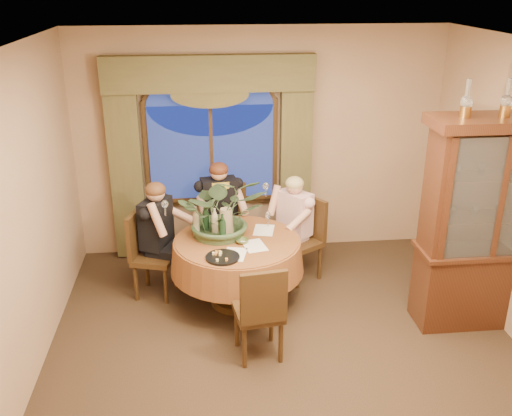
{
  "coord_description": "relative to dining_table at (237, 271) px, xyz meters",
  "views": [
    {
      "loc": [
        -0.74,
        -4.26,
        3.3
      ],
      "look_at": [
        -0.19,
        1.13,
        1.1
      ],
      "focal_mm": 40.0,
      "sensor_mm": 36.0,
      "label": 1
    }
  ],
  "objects": [
    {
      "name": "wine_glass_person_pink",
      "position": [
        0.36,
        0.3,
        0.46
      ],
      "size": [
        0.07,
        0.07,
        0.18
      ],
      "primitive_type": null,
      "color": "silver",
      "rests_on": "dining_table"
    },
    {
      "name": "tasting_paper_2",
      "position": [
        -0.05,
        -0.34,
        0.38
      ],
      "size": [
        0.28,
        0.34,
        0.0
      ],
      "primitive_type": "cube",
      "rotation": [
        0.0,
        0.0,
        -0.25
      ],
      "color": "white",
      "rests_on": "dining_table"
    },
    {
      "name": "swag_valance",
      "position": [
        -0.21,
        1.22,
        1.9
      ],
      "size": [
        2.45,
        0.16,
        0.42
      ],
      "primitive_type": null,
      "color": "#474325",
      "rests_on": "wall_back"
    },
    {
      "name": "chair_back_right",
      "position": [
        -0.02,
        0.95,
        0.1
      ],
      "size": [
        0.43,
        0.43,
        0.96
      ],
      "primitive_type": "cube",
      "rotation": [
        0.0,
        0.0,
        -3.13
      ],
      "color": "black",
      "rests_on": "floor"
    },
    {
      "name": "centerpiece_plant",
      "position": [
        -0.14,
        0.16,
        0.97
      ],
      "size": [
        0.91,
        1.01,
        0.79
      ],
      "primitive_type": "imported",
      "color": "#395333",
      "rests_on": "dining_table"
    },
    {
      "name": "wine_glass_person_back",
      "position": [
        -0.43,
        0.19,
        0.46
      ],
      "size": [
        0.07,
        0.07,
        0.18
      ],
      "primitive_type": null,
      "color": "silver",
      "rests_on": "dining_table"
    },
    {
      "name": "china_cabinet",
      "position": [
        2.39,
        -0.59,
        0.69
      ],
      "size": [
        1.32,
        0.52,
        2.14
      ],
      "primitive_type": "cube",
      "color": "#32180E",
      "rests_on": "floor"
    },
    {
      "name": "floor",
      "position": [
        0.39,
        -1.13,
        -0.38
      ],
      "size": [
        5.0,
        5.0,
        0.0
      ],
      "primitive_type": "plane",
      "color": "black",
      "rests_on": "ground"
    },
    {
      "name": "dining_table",
      "position": [
        0.0,
        0.0,
        0.0
      ],
      "size": [
        1.83,
        1.83,
        0.75
      ],
      "primitive_type": "cylinder",
      "rotation": [
        0.0,
        0.0,
        0.37
      ],
      "color": "maroon",
      "rests_on": "floor"
    },
    {
      "name": "olive_bowl",
      "position": [
        0.05,
        -0.08,
        0.4
      ],
      "size": [
        0.14,
        0.14,
        0.04
      ],
      "primitive_type": "imported",
      "color": "#515F2F",
      "rests_on": "dining_table"
    },
    {
      "name": "tasting_paper_0",
      "position": [
        0.17,
        -0.17,
        0.38
      ],
      "size": [
        0.27,
        0.34,
        0.0
      ],
      "primitive_type": "cube",
      "rotation": [
        0.0,
        0.0,
        0.22
      ],
      "color": "white",
      "rests_on": "dining_table"
    },
    {
      "name": "arched_transom",
      "position": [
        -0.21,
        1.3,
        1.71
      ],
      "size": [
        1.6,
        0.06,
        0.44
      ],
      "primitive_type": null,
      "color": "navy",
      "rests_on": "wall_back"
    },
    {
      "name": "person_pink",
      "position": [
        0.71,
        0.58,
        0.24
      ],
      "size": [
        0.59,
        0.6,
        1.23
      ],
      "primitive_type": null,
      "rotation": [
        0.0,
        0.0,
        -4.02
      ],
      "color": "#CEA6A9",
      "rests_on": "floor"
    },
    {
      "name": "wine_glass_person_scarf",
      "position": [
        -0.07,
        0.47,
        0.46
      ],
      "size": [
        0.07,
        0.07,
        0.18
      ],
      "primitive_type": null,
      "color": "silver",
      "rests_on": "dining_table"
    },
    {
      "name": "chair_front_left",
      "position": [
        0.13,
        -0.94,
        0.1
      ],
      "size": [
        0.47,
        0.47,
        0.96
      ],
      "primitive_type": "cube",
      "rotation": [
        0.0,
        0.0,
        0.13
      ],
      "color": "black",
      "rests_on": "floor"
    },
    {
      "name": "stoneware_vase",
      "position": [
        -0.1,
        0.1,
        0.53
      ],
      "size": [
        0.17,
        0.17,
        0.31
      ],
      "primitive_type": null,
      "color": "#8C785B",
      "rests_on": "dining_table"
    },
    {
      "name": "person_scarf",
      "position": [
        -0.15,
        0.93,
        0.28
      ],
      "size": [
        0.53,
        0.5,
        1.32
      ],
      "primitive_type": null,
      "rotation": [
        0.0,
        0.0,
        -2.99
      ],
      "color": "black",
      "rests_on": "floor"
    },
    {
      "name": "tasting_paper_1",
      "position": [
        0.31,
        0.21,
        0.38
      ],
      "size": [
        0.27,
        0.34,
        0.0
      ],
      "primitive_type": "cube",
      "rotation": [
        0.0,
        0.0,
        -0.21
      ],
      "color": "white",
      "rests_on": "dining_table"
    },
    {
      "name": "wall_back",
      "position": [
        0.39,
        1.37,
        1.02
      ],
      "size": [
        4.5,
        0.0,
        4.5
      ],
      "primitive_type": "plane",
      "rotation": [
        1.57,
        0.0,
        0.0
      ],
      "color": "#9C795A",
      "rests_on": "ground"
    },
    {
      "name": "window",
      "position": [
        -0.21,
        1.3,
        0.92
      ],
      "size": [
        1.62,
        0.1,
        1.32
      ],
      "primitive_type": null,
      "color": "navy",
      "rests_on": "wall_back"
    },
    {
      "name": "drapery_right",
      "position": [
        0.82,
        1.25,
        0.8
      ],
      "size": [
        0.38,
        0.14,
        2.32
      ],
      "primitive_type": "cube",
      "color": "#474325",
      "rests_on": "floor"
    },
    {
      "name": "person_back",
      "position": [
        -0.86,
        0.37,
        0.27
      ],
      "size": [
        0.57,
        0.59,
        1.29
      ],
      "primitive_type": null,
      "rotation": [
        0.0,
        0.0,
        -1.98
      ],
      "color": "black",
      "rests_on": "floor"
    },
    {
      "name": "wine_bottle_0",
      "position": [
        -0.15,
        -0.08,
        0.54
      ],
      "size": [
        0.07,
        0.07,
        0.33
      ],
      "primitive_type": "cylinder",
      "color": "black",
      "rests_on": "dining_table"
    },
    {
      "name": "wine_bottle_1",
      "position": [
        -0.42,
        0.14,
        0.54
      ],
      "size": [
        0.07,
        0.07,
        0.33
      ],
      "primitive_type": "cylinder",
      "color": "tan",
      "rests_on": "dining_table"
    },
    {
      "name": "oil_lamp_left",
      "position": [
        2.01,
        -0.59,
        1.93
      ],
      "size": [
        0.11,
        0.11,
        0.34
      ],
      "primitive_type": null,
      "color": "#A5722D",
      "rests_on": "china_cabinet"
    },
    {
      "name": "oil_lamp_center",
      "position": [
        2.39,
        -0.59,
        1.93
      ],
      "size": [
        0.11,
        0.11,
        0.34
      ],
      "primitive_type": null,
      "color": "#A5722D",
      "rests_on": "china_cabinet"
    },
    {
      "name": "chair_right",
      "position": [
        0.76,
        0.47,
        0.1
      ],
      "size": [
        0.58,
        0.58,
        0.96
      ],
      "primitive_type": "cube",
      "rotation": [
        0.0,
        0.0,
        -4.16
      ],
      "color": "black",
      "rests_on": "floor"
    },
    {
      "name": "wine_bottle_2",
      "position": [
        -0.23,
        0.08,
        0.54
      ],
      "size": [
        0.07,
        0.07,
        0.33
      ],
      "primitive_type": "cylinder",
      "color": "tan",
      "rests_on": "dining_table"
    },
    {
      "name": "wine_bottle_3",
      "position": [
        -0.32,
        0.18,
        0.54
      ],
      "size": [
        0.07,
        0.07,
        0.33
      ],
      "primitive_type": "cylinder",
      "color": "black",
      "rests_on": "dining_table"
    },
    {
      "name": "chair_back",
      "position": [
        -0.89,
        0.26,
        0.1
      ],
      "size": [
        0.52,
        0.52,
        0.96
      ],
      "primitive_type": "cube",
      "rotation": [
        0.0,
        0.0,
        -1.85
      ],
      "color": "black",
      "rests_on": "floor"
    },
    {
      "name": "cheese_platter",
      "position": [
        -0.17,
        -0.41,
        0.39
      ],
      "size": [
        0.34,
        0.34,
        0.02
      ],
      "primitive_type": "cylinder",
      "color": "black",
      "rests_on": "dining_table"
    },
    {
      "name": "ceiling",
      "position": [
        0.39,
        -1.13,
        2.42
      ],
      "size": [
        5.0,
        5.0,
        0.0
      ],
      "primitive_type": "plane",
      "rotation": [
        3.14,
        0.0,
        0.0
      ],
      "color": "white",
      "rests_on": "wall_back"
    },
    {
      "name": "drapery_left",
      "position": [
        -1.24,
        1.25,
        0.8
      ],
      "size": [
        0.38,
        0.14,
        2.32
      ],
      "primitive_type": "cube",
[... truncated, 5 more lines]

